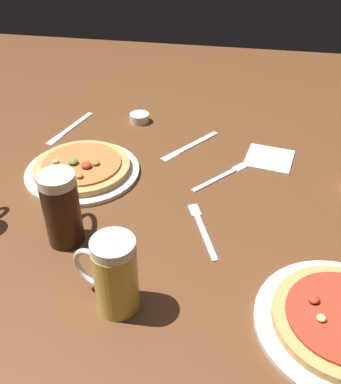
{
  "coord_description": "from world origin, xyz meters",
  "views": [
    {
      "loc": [
        0.16,
        -0.9,
        0.7
      ],
      "look_at": [
        0.0,
        0.0,
        0.02
      ],
      "focal_mm": 41.79,
      "sensor_mm": 36.0,
      "label": 1
    }
  ],
  "objects_px": {
    "napkin_folded": "(269,158)",
    "fork_left": "(202,228)",
    "ramekin_butter": "(140,118)",
    "beer_mug_pale": "(114,275)",
    "beer_mug_dark": "(62,208)",
    "knife_spare": "(190,145)",
    "knife_right": "(70,128)",
    "fork_spare": "(222,176)",
    "pizza_plate_far": "(82,169)"
  },
  "relations": [
    {
      "from": "napkin_folded",
      "to": "fork_spare",
      "type": "bearing_deg",
      "value": -137.8
    },
    {
      "from": "fork_left",
      "to": "knife_spare",
      "type": "distance_m",
      "value": 0.38
    },
    {
      "from": "beer_mug_pale",
      "to": "fork_left",
      "type": "relative_size",
      "value": 0.86
    },
    {
      "from": "beer_mug_dark",
      "to": "fork_spare",
      "type": "relative_size",
      "value": 1.07
    },
    {
      "from": "fork_spare",
      "to": "knife_spare",
      "type": "distance_m",
      "value": 0.18
    },
    {
      "from": "beer_mug_dark",
      "to": "fork_spare",
      "type": "bearing_deg",
      "value": 43.58
    },
    {
      "from": "beer_mug_dark",
      "to": "fork_spare",
      "type": "xyz_separation_m",
      "value": [
        0.33,
        0.31,
        -0.09
      ]
    },
    {
      "from": "beer_mug_pale",
      "to": "napkin_folded",
      "type": "xyz_separation_m",
      "value": [
        0.29,
        0.59,
        -0.08
      ]
    },
    {
      "from": "knife_spare",
      "to": "beer_mug_pale",
      "type": "bearing_deg",
      "value": -95.15
    },
    {
      "from": "pizza_plate_far",
      "to": "beer_mug_pale",
      "type": "xyz_separation_m",
      "value": [
        0.22,
        -0.43,
        0.07
      ]
    },
    {
      "from": "pizza_plate_far",
      "to": "ramekin_butter",
      "type": "distance_m",
      "value": 0.34
    },
    {
      "from": "ramekin_butter",
      "to": "beer_mug_dark",
      "type": "bearing_deg",
      "value": -93.02
    },
    {
      "from": "ramekin_butter",
      "to": "fork_spare",
      "type": "height_order",
      "value": "ramekin_butter"
    },
    {
      "from": "knife_right",
      "to": "ramekin_butter",
      "type": "bearing_deg",
      "value": 22.37
    },
    {
      "from": "pizza_plate_far",
      "to": "fork_left",
      "type": "xyz_separation_m",
      "value": [
        0.36,
        -0.18,
        -0.01
      ]
    },
    {
      "from": "napkin_folded",
      "to": "knife_right",
      "type": "xyz_separation_m",
      "value": [
        -0.64,
        0.07,
        -0.0
      ]
    },
    {
      "from": "beer_mug_pale",
      "to": "knife_right",
      "type": "height_order",
      "value": "beer_mug_pale"
    },
    {
      "from": "napkin_folded",
      "to": "knife_spare",
      "type": "relative_size",
      "value": 0.65
    },
    {
      "from": "beer_mug_pale",
      "to": "ramekin_butter",
      "type": "relative_size",
      "value": 2.58
    },
    {
      "from": "ramekin_butter",
      "to": "knife_right",
      "type": "bearing_deg",
      "value": -157.63
    },
    {
      "from": "beer_mug_dark",
      "to": "fork_spare",
      "type": "distance_m",
      "value": 0.46
    },
    {
      "from": "knife_right",
      "to": "knife_spare",
      "type": "distance_m",
      "value": 0.4
    },
    {
      "from": "pizza_plate_far",
      "to": "napkin_folded",
      "type": "height_order",
      "value": "pizza_plate_far"
    },
    {
      "from": "knife_spare",
      "to": "pizza_plate_far",
      "type": "bearing_deg",
      "value": -144.01
    },
    {
      "from": "pizza_plate_far",
      "to": "fork_spare",
      "type": "distance_m",
      "value": 0.39
    },
    {
      "from": "beer_mug_dark",
      "to": "knife_spare",
      "type": "height_order",
      "value": "beer_mug_dark"
    },
    {
      "from": "knife_right",
      "to": "fork_spare",
      "type": "distance_m",
      "value": 0.54
    },
    {
      "from": "knife_spare",
      "to": "fork_spare",
      "type": "bearing_deg",
      "value": -53.6
    },
    {
      "from": "beer_mug_pale",
      "to": "napkin_folded",
      "type": "distance_m",
      "value": 0.67
    },
    {
      "from": "pizza_plate_far",
      "to": "beer_mug_pale",
      "type": "bearing_deg",
      "value": -62.9
    },
    {
      "from": "pizza_plate_far",
      "to": "beer_mug_pale",
      "type": "distance_m",
      "value": 0.48
    },
    {
      "from": "pizza_plate_far",
      "to": "beer_mug_dark",
      "type": "bearing_deg",
      "value": -78.37
    },
    {
      "from": "knife_spare",
      "to": "fork_left",
      "type": "bearing_deg",
      "value": -77.65
    },
    {
      "from": "beer_mug_pale",
      "to": "fork_spare",
      "type": "xyz_separation_m",
      "value": [
        0.16,
        0.48,
        -0.08
      ]
    },
    {
      "from": "ramekin_butter",
      "to": "knife_right",
      "type": "height_order",
      "value": "ramekin_butter"
    },
    {
      "from": "beer_mug_pale",
      "to": "napkin_folded",
      "type": "relative_size",
      "value": 1.27
    },
    {
      "from": "napkin_folded",
      "to": "knife_spare",
      "type": "xyz_separation_m",
      "value": [
        -0.24,
        0.03,
        -0.0
      ]
    },
    {
      "from": "pizza_plate_far",
      "to": "fork_left",
      "type": "height_order",
      "value": "pizza_plate_far"
    },
    {
      "from": "napkin_folded",
      "to": "fork_left",
      "type": "relative_size",
      "value": 0.68
    },
    {
      "from": "pizza_plate_far",
      "to": "knife_right",
      "type": "height_order",
      "value": "pizza_plate_far"
    },
    {
      "from": "fork_spare",
      "to": "knife_spare",
      "type": "xyz_separation_m",
      "value": [
        -0.11,
        0.15,
        0.0
      ]
    },
    {
      "from": "knife_right",
      "to": "pizza_plate_far",
      "type": "bearing_deg",
      "value": -62.39
    },
    {
      "from": "pizza_plate_far",
      "to": "fork_spare",
      "type": "bearing_deg",
      "value": 7.71
    },
    {
      "from": "napkin_folded",
      "to": "fork_left",
      "type": "xyz_separation_m",
      "value": [
        -0.16,
        -0.34,
        -0.0
      ]
    },
    {
      "from": "knife_spare",
      "to": "napkin_folded",
      "type": "bearing_deg",
      "value": -7.29
    },
    {
      "from": "ramekin_butter",
      "to": "fork_left",
      "type": "relative_size",
      "value": 0.33
    },
    {
      "from": "beer_mug_pale",
      "to": "knife_spare",
      "type": "xyz_separation_m",
      "value": [
        0.06,
        0.62,
        -0.08
      ]
    },
    {
      "from": "pizza_plate_far",
      "to": "knife_spare",
      "type": "height_order",
      "value": "pizza_plate_far"
    },
    {
      "from": "pizza_plate_far",
      "to": "napkin_folded",
      "type": "relative_size",
      "value": 2.39
    },
    {
      "from": "beer_mug_pale",
      "to": "ramekin_butter",
      "type": "bearing_deg",
      "value": 99.98
    }
  ]
}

